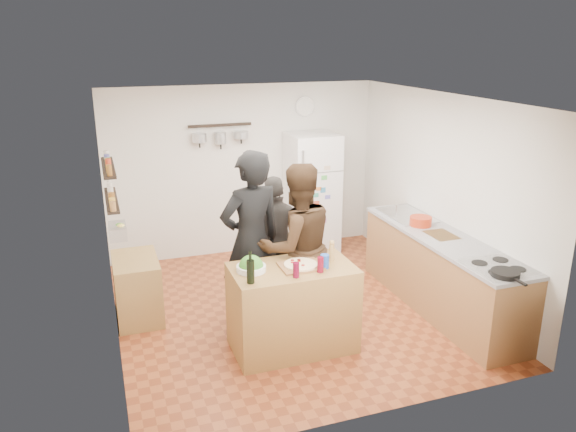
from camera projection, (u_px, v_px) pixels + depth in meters
name	position (u px, v px, depth m)	size (l,w,h in m)	color
room_shell	(280.00, 201.00, 6.74)	(4.20, 4.20, 4.20)	brown
prep_island	(292.00, 308.00, 5.81)	(1.25, 0.72, 0.91)	#A0763A
pizza_board	(301.00, 266.00, 5.68)	(0.42, 0.34, 0.02)	brown
pizza	(301.00, 264.00, 5.67)	(0.34, 0.34, 0.02)	beige
salad_bowl	(251.00, 268.00, 5.58)	(0.29, 0.29, 0.06)	white
wine_bottle	(251.00, 272.00, 5.28)	(0.08, 0.08, 0.23)	black
wine_glass_near	(296.00, 270.00, 5.42)	(0.06, 0.06, 0.15)	#52071E
wine_glass_far	(320.00, 265.00, 5.54)	(0.06, 0.06, 0.16)	#610819
pepper_mill	(332.00, 252.00, 5.83)	(0.05, 0.05, 0.17)	#AA8147
salt_canister	(325.00, 261.00, 5.64)	(0.09, 0.09, 0.14)	#1C429B
person_left	(251.00, 241.00, 6.11)	(0.74, 0.48, 2.02)	black
person_center	(297.00, 247.00, 6.15)	(0.91, 0.71, 1.87)	black
person_back	(276.00, 242.00, 6.69)	(0.94, 0.39, 1.60)	#2C2927
counter_run	(441.00, 273.00, 6.67)	(0.63, 2.63, 0.90)	#9E7042
stove_top	(498.00, 267.00, 5.68)	(0.60, 0.62, 0.02)	white
skillet	(505.00, 273.00, 5.44)	(0.28, 0.28, 0.05)	black
sink	(406.00, 216.00, 7.29)	(0.50, 0.80, 0.03)	silver
cutting_board	(441.00, 236.00, 6.58)	(0.30, 0.40, 0.02)	olive
red_bowl	(421.00, 221.00, 6.88)	(0.27, 0.27, 0.11)	#B32F14
fridge	(312.00, 194.00, 8.37)	(0.70, 0.68, 1.80)	white
wall_clock	(305.00, 107.00, 8.28)	(0.30, 0.30, 0.03)	silver
spice_shelf_lower	(112.00, 200.00, 5.89)	(0.12, 1.00, 0.03)	black
spice_shelf_upper	(108.00, 167.00, 5.78)	(0.12, 1.00, 0.03)	black
produce_basket	(118.00, 231.00, 6.00)	(0.18, 0.35, 0.14)	silver
side_table	(137.00, 288.00, 6.47)	(0.50, 0.80, 0.73)	olive
pot_rack	(220.00, 125.00, 7.86)	(0.90, 0.04, 0.04)	black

